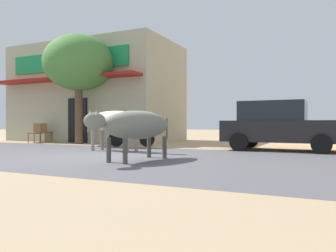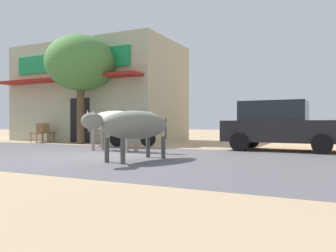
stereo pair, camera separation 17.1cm
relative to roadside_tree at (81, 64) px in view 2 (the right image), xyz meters
name	(u,v)px [view 2 (the right image)]	position (x,y,z in m)	size (l,w,h in m)	color
ground	(109,156)	(4.51, -4.07, -3.57)	(80.00, 80.00, 0.00)	tan
asphalt_road	(109,156)	(4.51, -4.07, -3.57)	(72.00, 6.66, 0.00)	#5A575D
storefront_left_cafe	(100,94)	(-1.27, 2.99, -1.07)	(8.57, 5.45, 4.98)	#A8A88B
roadside_tree	(81,64)	(0.00, 0.00, 0.00)	(3.08, 3.08, 4.83)	brown
parked_hatchback_car	(280,125)	(8.50, -0.03, -2.73)	(3.79, 1.93, 1.64)	black
parked_motorcycle	(133,135)	(3.10, -0.55, -3.10)	(1.70, 0.76, 1.05)	black
cow_near_brown	(116,122)	(3.76, -2.65, -2.60)	(2.84, 0.91, 1.32)	beige
cow_far_dark	(135,125)	(5.77, -4.73, -2.71)	(1.15, 2.83, 1.21)	slate
cafe_chair_near_tree	(47,131)	(-2.43, 0.40, -3.05)	(0.50, 0.50, 0.92)	brown
cafe_chair_by_doorway	(38,132)	(-2.29, -0.31, -3.05)	(0.46, 0.46, 0.92)	brown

